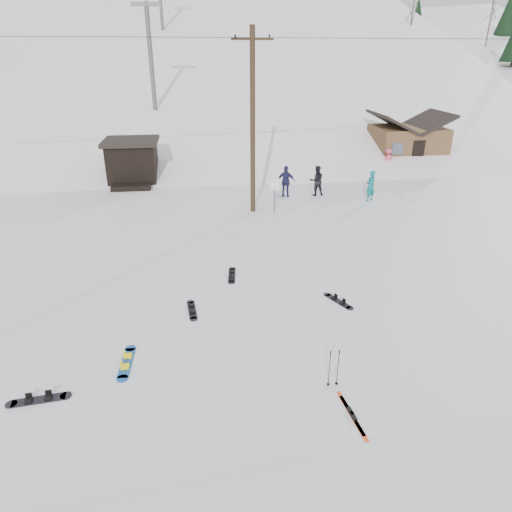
{
  "coord_description": "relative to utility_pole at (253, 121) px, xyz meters",
  "views": [
    {
      "loc": [
        -0.83,
        -9.27,
        7.91
      ],
      "look_at": [
        1.01,
        5.02,
        1.4
      ],
      "focal_mm": 32.0,
      "sensor_mm": 36.0,
      "label": 1
    }
  ],
  "objects": [
    {
      "name": "skier_pink",
      "position": [
        10.65,
        7.69,
        -3.89
      ],
      "size": [
        1.1,
        0.74,
        1.57
      ],
      "primitive_type": "imported",
      "rotation": [
        0.0,
        0.0,
        3.3
      ],
      "color": "#D0496D",
      "rests_on": "ground"
    },
    {
      "name": "cabin",
      "position": [
        13.0,
        10.0,
        -3.2
      ],
      "size": [
        5.39,
        4.4,
        3.77
      ],
      "color": "brown",
      "rests_on": "ground"
    },
    {
      "name": "board_scatter_d",
      "position": [
        1.74,
        -10.06,
        -4.66
      ],
      "size": [
        0.76,
        1.27,
        0.1
      ],
      "rotation": [
        0.0,
        0.0,
        -1.11
      ],
      "color": "black",
      "rests_on": "ground"
    },
    {
      "name": "board_scatter_f",
      "position": [
        -1.75,
        -7.61,
        -4.66
      ],
      "size": [
        0.39,
        1.42,
        0.1
      ],
      "rotation": [
        0.0,
        0.0,
        1.46
      ],
      "color": "black",
      "rests_on": "ground"
    },
    {
      "name": "utility_pole",
      "position": [
        0.0,
        0.0,
        0.0
      ],
      "size": [
        2.0,
        0.26,
        9.0
      ],
      "color": "#3A2819",
      "rests_on": "ground"
    },
    {
      "name": "board_scatter_a",
      "position": [
        -7.04,
        -13.84,
        -4.65
      ],
      "size": [
        1.54,
        0.43,
        0.11
      ],
      "rotation": [
        0.0,
        0.0,
        0.11
      ],
      "color": "black",
      "rests_on": "ground"
    },
    {
      "name": "ground",
      "position": [
        -2.0,
        -14.0,
        -4.68
      ],
      "size": [
        200.0,
        200.0,
        0.0
      ],
      "primitive_type": "plane",
      "color": "white",
      "rests_on": "ground"
    },
    {
      "name": "board_scatter_b",
      "position": [
        -3.27,
        -10.02,
        -4.66
      ],
      "size": [
        0.36,
        1.37,
        0.1
      ],
      "rotation": [
        0.0,
        0.0,
        1.66
      ],
      "color": "black",
      "rests_on": "ground"
    },
    {
      "name": "hero_skis",
      "position": [
        0.49,
        -15.33,
        -4.66
      ],
      "size": [
        0.27,
        1.66,
        0.09
      ],
      "rotation": [
        0.0,
        0.0,
        0.11
      ],
      "color": "red",
      "rests_on": "ground"
    },
    {
      "name": "lift_hut",
      "position": [
        -7.0,
        6.94,
        -3.32
      ],
      "size": [
        3.4,
        4.1,
        2.75
      ],
      "color": "black",
      "rests_on": "ground"
    },
    {
      "name": "skier_teal",
      "position": [
        6.88,
        0.99,
        -3.81
      ],
      "size": [
        0.76,
        0.66,
        1.74
      ],
      "primitive_type": "imported",
      "rotation": [
        0.0,
        0.0,
        3.62
      ],
      "color": "#0A656C",
      "rests_on": "ground"
    },
    {
      "name": "lift_tower_near",
      "position": [
        -6.0,
        16.0,
        3.18
      ],
      "size": [
        2.2,
        0.36,
        8.0
      ],
      "color": "#595B60",
      "rests_on": "ski_slope"
    },
    {
      "name": "ski_slope",
      "position": [
        -2.0,
        41.0,
        -16.68
      ],
      "size": [
        60.0,
        85.24,
        65.97
      ],
      "primitive_type": "cube",
      "rotation": [
        0.31,
        0.0,
        0.0
      ],
      "color": "white",
      "rests_on": "ground"
    },
    {
      "name": "hero_snowboard",
      "position": [
        -5.07,
        -12.61,
        -4.65
      ],
      "size": [
        0.36,
        1.64,
        0.11
      ],
      "rotation": [
        0.0,
        0.0,
        1.53
      ],
      "color": "#1A51AB",
      "rests_on": "ground"
    },
    {
      "name": "ski_poles",
      "position": [
        0.32,
        -14.23,
        -4.12
      ],
      "size": [
        0.3,
        0.08,
        1.09
      ],
      "color": "black",
      "rests_on": "ground"
    },
    {
      "name": "skier_navy",
      "position": [
        2.24,
        2.33,
        -3.76
      ],
      "size": [
        1.17,
        0.78,
        1.84
      ],
      "primitive_type": "imported",
      "rotation": [
        0.0,
        0.0,
        2.81
      ],
      "color": "#1C1B45",
      "rests_on": "ground"
    },
    {
      "name": "treeline_crest",
      "position": [
        -2.0,
        72.0,
        -4.68
      ],
      "size": [
        50.0,
        6.0,
        10.0
      ],
      "primitive_type": null,
      "color": "black",
      "rests_on": "ski_slope"
    },
    {
      "name": "trail_sign",
      "position": [
        1.1,
        -0.42,
        -3.41
      ],
      "size": [
        0.5,
        0.09,
        1.85
      ],
      "color": "#595B60",
      "rests_on": "ground"
    },
    {
      "name": "ridge_right",
      "position": [
        36.0,
        36.0,
        -15.68
      ],
      "size": [
        45.66,
        93.98,
        54.59
      ],
      "primitive_type": "cube",
      "rotation": [
        0.21,
        -0.05,
        -0.12
      ],
      "color": "white",
      "rests_on": "ground"
    },
    {
      "name": "skier_dark",
      "position": [
        4.1,
        2.42,
        -3.8
      ],
      "size": [
        0.86,
        0.67,
        1.77
      ],
      "primitive_type": "imported",
      "rotation": [
        0.0,
        0.0,
        3.14
      ],
      "color": "black",
      "rests_on": "ground"
    },
    {
      "name": "treeline_right",
      "position": [
        34.0,
        28.0,
        -4.68
      ],
      "size": [
        20.0,
        60.0,
        10.0
      ],
      "primitive_type": null,
      "color": "black",
      "rests_on": "ground"
    }
  ]
}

